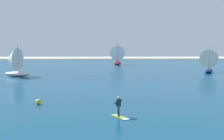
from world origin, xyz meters
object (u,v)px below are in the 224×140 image
(kitesurfer, at_px, (120,110))
(marker_buoy, at_px, (38,102))
(sailboat_far_left, at_px, (13,62))
(sailboat_mid_left, at_px, (209,61))
(sailboat_mid_right, at_px, (117,55))

(kitesurfer, height_order, marker_buoy, kitesurfer)
(sailboat_far_left, bearing_deg, sailboat_mid_left, 8.50)
(sailboat_mid_left, bearing_deg, sailboat_far_left, -171.50)
(sailboat_far_left, relative_size, sailboat_mid_right, 0.99)
(sailboat_far_left, bearing_deg, kitesurfer, -56.77)
(sailboat_mid_left, relative_size, marker_buoy, 9.71)
(sailboat_far_left, height_order, sailboat_mid_left, sailboat_far_left)
(sailboat_mid_left, xyz_separation_m, marker_buoy, (-27.28, -27.43, -2.08))
(sailboat_mid_right, relative_size, marker_buoy, 10.70)
(kitesurfer, xyz_separation_m, sailboat_mid_right, (1.80, 52.03, 1.98))
(marker_buoy, bearing_deg, sailboat_far_left, 113.81)
(kitesurfer, height_order, sailboat_mid_right, sailboat_mid_right)
(sailboat_mid_left, height_order, marker_buoy, sailboat_mid_left)
(kitesurfer, relative_size, marker_buoy, 3.62)
(kitesurfer, height_order, sailboat_mid_left, sailboat_mid_left)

